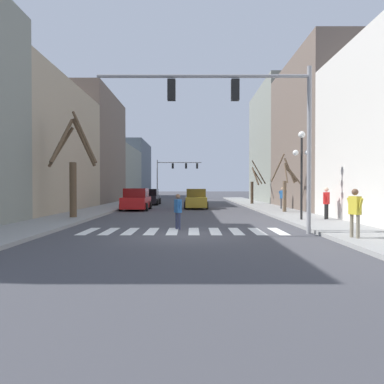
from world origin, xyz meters
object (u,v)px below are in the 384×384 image
traffic_signal_near (246,110)px  pedestrian_near_right_corner (282,196)px  car_driving_toward_lane (196,199)px  car_parked_right_mid (136,200)px  pedestrian_waiting_at_curb (355,209)px  traffic_signal_far (174,170)px  pedestrian_on_right_sidewalk (178,208)px  street_tree_left_near (73,169)px  street_tree_left_far (285,185)px  car_at_intersection (149,197)px  street_tree_left_mid (254,186)px  pedestrian_on_left_sidewalk (326,200)px  street_lamp_right_corner (301,157)px

traffic_signal_near → pedestrian_near_right_corner: 15.68m
pedestrian_near_right_corner → car_driving_toward_lane: bearing=-157.2°
traffic_signal_near → car_parked_right_mid: size_ratio=1.99×
traffic_signal_near → pedestrian_waiting_at_curb: (3.43, -2.16, -3.82)m
traffic_signal_far → pedestrian_waiting_at_curb: traffic_signal_far is taller
pedestrian_on_right_sidewalk → street_tree_left_near: bearing=24.3°
pedestrian_near_right_corner → street_tree_left_far: size_ratio=0.42×
street_tree_left_near → pedestrian_on_right_sidewalk: bearing=-37.0°
traffic_signal_far → car_driving_toward_lane: (3.17, -26.31, -3.71)m
pedestrian_on_right_sidewalk → street_tree_left_far: street_tree_left_far is taller
car_at_intersection → street_tree_left_far: street_tree_left_far is taller
pedestrian_near_right_corner → street_tree_left_near: bearing=-103.4°
street_tree_left_mid → pedestrian_on_left_sidewalk: bearing=-86.8°
pedestrian_on_left_sidewalk → pedestrian_waiting_at_curb: (-1.63, -7.26, -0.01)m
traffic_signal_far → pedestrian_near_right_corner: traffic_signal_far is taller
car_driving_toward_lane → pedestrian_on_left_sidewalk: bearing=-150.6°
street_lamp_right_corner → pedestrian_waiting_at_curb: bearing=-91.8°
car_at_intersection → pedestrian_on_right_sidewalk: (3.85, -22.18, 0.17)m
pedestrian_near_right_corner → street_tree_left_near: 16.20m
street_lamp_right_corner → pedestrian_on_right_sidewalk: size_ratio=2.97×
street_lamp_right_corner → street_tree_left_far: 6.34m
car_driving_toward_lane → pedestrian_on_left_sidewalk: (6.89, -12.26, 0.37)m
car_driving_toward_lane → pedestrian_near_right_corner: bearing=-113.7°
traffic_signal_near → pedestrian_waiting_at_curb: size_ratio=5.08×
traffic_signal_far → traffic_signal_near: bearing=-83.5°
traffic_signal_near → pedestrian_on_left_sidewalk: traffic_signal_near is taller
street_tree_left_near → street_tree_left_far: street_tree_left_near is taller
traffic_signal_far → street_lamp_right_corner: bearing=-77.4°
traffic_signal_far → pedestrian_on_left_sidewalk: bearing=-75.4°
car_driving_toward_lane → pedestrian_near_right_corner: 7.42m
pedestrian_on_right_sidewalk → pedestrian_on_left_sidewalk: bearing=-95.0°
traffic_signal_near → street_tree_left_far: bearing=68.4°
car_parked_right_mid → pedestrian_on_left_sidewalk: bearing=-130.4°
car_at_intersection → street_tree_left_mid: 10.85m
pedestrian_near_right_corner → street_tree_left_far: bearing=-53.7°
car_driving_toward_lane → street_tree_left_far: 8.94m
pedestrian_on_left_sidewalk → car_at_intersection: bearing=-110.0°
car_parked_right_mid → street_tree_left_far: street_tree_left_far is taller
traffic_signal_near → street_tree_left_mid: 23.23m
pedestrian_waiting_at_curb → street_tree_left_near: bearing=36.0°
street_lamp_right_corner → car_parked_right_mid: 14.74m
street_tree_left_far → pedestrian_near_right_corner: bearing=79.9°
pedestrian_on_left_sidewalk → pedestrian_near_right_corner: 9.28m
car_parked_right_mid → pedestrian_near_right_corner: bearing=-93.4°
car_at_intersection → pedestrian_near_right_corner: (11.62, -9.46, 0.38)m
street_lamp_right_corner → street_tree_left_mid: 17.86m
traffic_signal_far → pedestrian_on_right_sidewalk: (2.19, -42.00, -3.57)m
car_at_intersection → pedestrian_waiting_at_curb: 27.89m
pedestrian_on_left_sidewalk → pedestrian_near_right_corner: size_ratio=1.01×
traffic_signal_near → pedestrian_on_left_sidewalk: 8.12m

